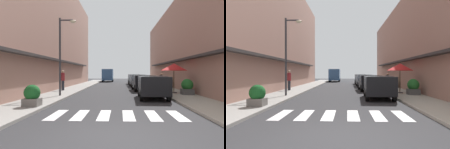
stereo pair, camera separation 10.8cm
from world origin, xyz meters
The scene contains 18 objects.
ground_plane centered at (0.00, 15.31, 0.00)m, with size 84.18×84.18×0.00m, color #2B2B2D.
sidewalk_left centered at (-4.49, 15.31, 0.06)m, with size 2.34×53.57×0.12m, color gray.
sidewalk_right centered at (4.49, 15.31, 0.06)m, with size 2.34×53.57×0.12m, color #ADA899.
building_row_left centered at (-8.16, 16.22, 5.97)m, with size 5.50×36.44×11.94m.
building_row_right centered at (8.16, 16.22, 4.54)m, with size 5.50×36.44×9.08m.
crosswalk centered at (0.00, 3.15, 0.01)m, with size 5.20×2.20×0.01m.
parked_car_near centered at (2.27, 8.74, 0.92)m, with size 1.94×3.98×1.47m.
parked_car_mid centered at (2.27, 15.11, 0.92)m, with size 1.89×4.02×1.47m.
parked_car_far centered at (2.27, 20.91, 0.92)m, with size 1.88×4.42×1.47m.
parked_car_distant centered at (2.27, 26.78, 0.92)m, with size 1.86×4.19×1.47m.
delivery_van centered at (-2.12, 36.02, 1.41)m, with size 2.02×5.41×2.37m.
street_lamp centered at (-3.78, 9.41, 3.37)m, with size 1.19×0.28×5.32m.
cafe_umbrella centered at (4.32, 11.59, 2.11)m, with size 2.02×2.02×2.28m.
planter_corner centered at (-3.98, 4.65, 0.61)m, with size 0.76×0.76×1.00m.
planter_midblock centered at (4.95, 10.30, 0.67)m, with size 0.84×0.84×1.12m.
planter_far centered at (5.07, 17.67, 0.66)m, with size 0.85×0.85×1.13m.
pedestrian_walking_near centered at (3.94, 14.58, 0.92)m, with size 0.34×0.34×1.54m.
pedestrian_walking_far centered at (-4.95, 13.88, 1.06)m, with size 0.34×0.34×1.78m.
Camera 1 is at (0.13, -5.45, 1.68)m, focal length 35.05 mm.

